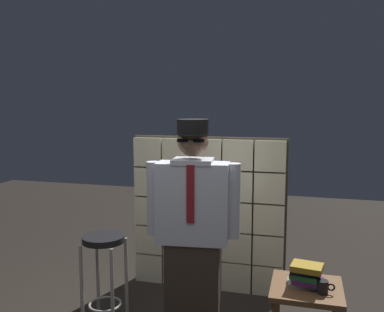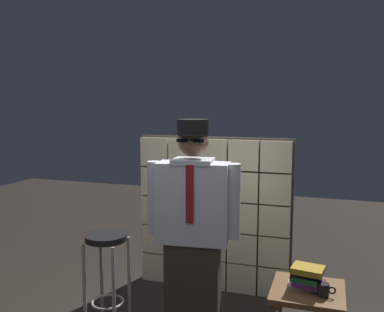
# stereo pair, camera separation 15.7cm
# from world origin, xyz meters

# --- Properties ---
(glass_block_wall) EXTENTS (1.57, 0.10, 1.57)m
(glass_block_wall) POSITION_xyz_m (0.00, 1.39, 0.77)
(glass_block_wall) COLOR beige
(glass_block_wall) RESTS_ON ground
(standing_person) EXTENTS (0.71, 0.33, 1.77)m
(standing_person) POSITION_xyz_m (0.15, 0.31, 0.92)
(standing_person) COLOR #382D23
(standing_person) RESTS_ON ground
(bar_stool) EXTENTS (0.34, 0.34, 0.83)m
(bar_stool) POSITION_xyz_m (-0.60, 0.32, 0.61)
(bar_stool) COLOR black
(bar_stool) RESTS_ON ground
(side_table) EXTENTS (0.52, 0.52, 0.54)m
(side_table) POSITION_xyz_m (0.98, 0.45, 0.46)
(side_table) COLOR brown
(side_table) RESTS_ON ground
(book_stack) EXTENTS (0.27, 0.21, 0.18)m
(book_stack) POSITION_xyz_m (0.98, 0.44, 0.63)
(book_stack) COLOR gray
(book_stack) RESTS_ON side_table
(coffee_mug) EXTENTS (0.13, 0.08, 0.09)m
(coffee_mug) POSITION_xyz_m (1.10, 0.36, 0.58)
(coffee_mug) COLOR black
(coffee_mug) RESTS_ON side_table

